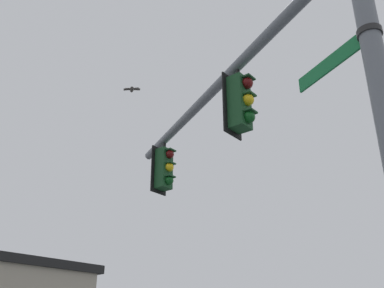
% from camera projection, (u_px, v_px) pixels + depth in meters
% --- Properties ---
extents(mast_arm, '(3.71, 7.25, 0.21)m').
position_uv_depth(mast_arm, '(214.00, 89.00, 9.26)').
color(mast_arm, slate).
extents(traffic_light_nearest_pole, '(0.54, 0.49, 1.31)m').
position_uv_depth(traffic_light_nearest_pole, '(240.00, 102.00, 8.14)').
color(traffic_light_nearest_pole, black).
extents(traffic_light_mid_inner, '(0.54, 0.49, 1.31)m').
position_uv_depth(traffic_light_mid_inner, '(164.00, 169.00, 11.22)').
color(traffic_light_mid_inner, black).
extents(street_name_sign, '(0.76, 1.37, 0.22)m').
position_uv_depth(street_name_sign, '(346.00, 51.00, 5.73)').
color(street_name_sign, '#147238').
extents(bird_flying, '(0.41, 0.36, 0.11)m').
position_uv_depth(bird_flying, '(132.00, 89.00, 12.50)').
color(bird_flying, '#4C4742').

